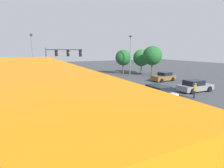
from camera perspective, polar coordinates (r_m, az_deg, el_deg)
ground_plane at (r=21.93m, az=0.00°, el=-2.82°), size 125.63×125.63×0.00m
crosswalk_markings at (r=20.08m, az=-16.83°, el=-4.59°), size 9.60×5.35×0.01m
traffic_signal_mast at (r=24.89m, az=-16.95°, el=8.00°), size 4.13×4.13×5.57m
car_0 at (r=29.49m, az=-10.34°, el=2.12°), size 4.33×2.13×1.63m
car_1 at (r=19.88m, az=14.55°, el=-2.56°), size 4.41×2.34×1.45m
car_2 at (r=22.54m, az=-20.84°, el=-1.23°), size 2.27×4.28×1.57m
car_3 at (r=24.80m, az=25.45°, el=-0.62°), size 2.19×4.78×1.50m
car_4 at (r=31.48m, az=16.51°, el=2.25°), size 2.33×4.33×1.51m
pedestrian at (r=21.28m, az=25.43°, el=-1.67°), size 0.42×0.40×1.72m
street_light_pole_a at (r=28.11m, az=-24.46°, el=8.63°), size 0.80×0.36×7.53m
street_light_pole_b at (r=36.15m, az=5.99°, el=10.30°), size 0.80×0.36×8.08m
tree_corner_a at (r=39.03m, az=3.68°, el=8.60°), size 3.48×3.48×5.37m
tree_corner_b at (r=40.96m, az=9.63°, el=8.45°), size 3.85×3.85×5.46m
tree_corner_c at (r=36.97m, az=13.02°, el=9.01°), size 3.90×3.90×6.09m
fire_hydrant at (r=12.89m, az=-14.04°, el=-11.24°), size 0.22×0.22×0.86m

